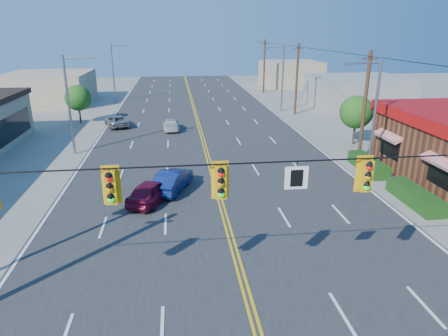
{
  "coord_description": "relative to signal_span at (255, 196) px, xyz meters",
  "views": [
    {
      "loc": [
        -2.51,
        -11.37,
        9.85
      ],
      "look_at": [
        0.21,
        10.51,
        2.2
      ],
      "focal_mm": 32.0,
      "sensor_mm": 36.0,
      "label": 1
    }
  ],
  "objects": [
    {
      "name": "ground",
      "position": [
        0.12,
        0.0,
        -4.89
      ],
      "size": [
        160.0,
        160.0,
        0.0
      ],
      "primitive_type": "plane",
      "color": "gray",
      "rests_on": "ground"
    },
    {
      "name": "road",
      "position": [
        0.12,
        20.0,
        -4.86
      ],
      "size": [
        20.0,
        120.0,
        0.06
      ],
      "primitive_type": "cube",
      "color": "#2D2D30",
      "rests_on": "ground"
    },
    {
      "name": "signal_span",
      "position": [
        0.0,
        0.0,
        0.0
      ],
      "size": [
        24.32,
        0.34,
        9.0
      ],
      "color": "#47301E",
      "rests_on": "ground"
    },
    {
      "name": "streetlight_se",
      "position": [
        10.91,
        14.0,
        -0.37
      ],
      "size": [
        2.55,
        0.25,
        8.0
      ],
      "color": "gray",
      "rests_on": "ground"
    },
    {
      "name": "streetlight_ne",
      "position": [
        10.91,
        38.0,
        -0.37
      ],
      "size": [
        2.55,
        0.25,
        8.0
      ],
      "color": "gray",
      "rests_on": "ground"
    },
    {
      "name": "streetlight_sw",
      "position": [
        -10.67,
        22.0,
        -0.37
      ],
      "size": [
        2.55,
        0.25,
        8.0
      ],
      "color": "gray",
      "rests_on": "ground"
    },
    {
      "name": "streetlight_nw",
      "position": [
        -10.67,
        48.0,
        -0.37
      ],
      "size": [
        2.55,
        0.25,
        8.0
      ],
      "color": "gray",
      "rests_on": "ground"
    },
    {
      "name": "utility_pole_near",
      "position": [
        12.32,
        18.0,
        -0.69
      ],
      "size": [
        0.28,
        0.28,
        8.4
      ],
      "primitive_type": "cylinder",
      "color": "#47301E",
      "rests_on": "ground"
    },
    {
      "name": "utility_pole_mid",
      "position": [
        12.32,
        36.0,
        -0.69
      ],
      "size": [
        0.28,
        0.28,
        8.4
      ],
      "primitive_type": "cylinder",
      "color": "#47301E",
      "rests_on": "ground"
    },
    {
      "name": "utility_pole_far",
      "position": [
        12.32,
        54.0,
        -0.69
      ],
      "size": [
        0.28,
        0.28,
        8.4
      ],
      "primitive_type": "cylinder",
      "color": "#47301E",
      "rests_on": "ground"
    },
    {
      "name": "tree_kfc_rear",
      "position": [
        13.62,
        22.0,
        -1.95
      ],
      "size": [
        2.94,
        2.94,
        4.41
      ],
      "color": "#47301E",
      "rests_on": "ground"
    },
    {
      "name": "tree_west",
      "position": [
        -12.88,
        34.0,
        -2.09
      ],
      "size": [
        2.8,
        2.8,
        4.2
      ],
      "color": "#47301E",
      "rests_on": "ground"
    },
    {
      "name": "bld_east_mid",
      "position": [
        22.12,
        40.0,
        -2.89
      ],
      "size": [
        12.0,
        10.0,
        4.0
      ],
      "primitive_type": "cube",
      "color": "gray",
      "rests_on": "ground"
    },
    {
      "name": "bld_west_far",
      "position": [
        -19.88,
        48.0,
        -2.79
      ],
      "size": [
        11.0,
        12.0,
        4.2
      ],
      "primitive_type": "cube",
      "color": "tan",
      "rests_on": "ground"
    },
    {
      "name": "bld_east_far",
      "position": [
        19.12,
        62.0,
        -2.69
      ],
      "size": [
        10.0,
        10.0,
        4.4
      ],
      "primitive_type": "cube",
      "color": "tan",
      "rests_on": "ground"
    },
    {
      "name": "car_magenta",
      "position": [
        -4.01,
        11.05,
        -4.2
      ],
      "size": [
        3.11,
        4.32,
        1.37
      ],
      "primitive_type": "imported",
      "rotation": [
        0.0,
        0.0,
        2.72
      ],
      "color": "maroon",
      "rests_on": "ground"
    },
    {
      "name": "car_blue",
      "position": [
        -2.74,
        12.73,
        -4.19
      ],
      "size": [
        2.85,
        4.45,
        1.38
      ],
      "primitive_type": "imported",
      "rotation": [
        0.0,
        0.0,
        2.78
      ],
      "color": "navy",
      "rests_on": "ground"
    },
    {
      "name": "car_white",
      "position": [
        -2.87,
        29.29,
        -4.31
      ],
      "size": [
        1.82,
        4.07,
        1.16
      ],
      "primitive_type": "imported",
      "rotation": [
        0.0,
        0.0,
        3.19
      ],
      "color": "silver",
      "rests_on": "ground"
    },
    {
      "name": "car_silver",
      "position": [
        -8.62,
        31.6,
        -4.28
      ],
      "size": [
        3.34,
        4.8,
        1.22
      ],
      "primitive_type": "imported",
      "rotation": [
        0.0,
        0.0,
        3.47
      ],
      "color": "#929397",
      "rests_on": "ground"
    }
  ]
}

